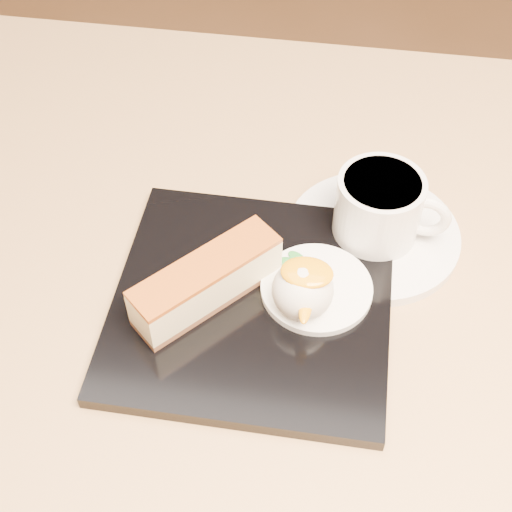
% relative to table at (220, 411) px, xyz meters
% --- Properties ---
extents(table, '(0.80, 0.80, 0.72)m').
position_rel_table_xyz_m(table, '(0.00, 0.00, 0.00)').
color(table, black).
rests_on(table, ground).
extents(dessert_plate, '(0.22, 0.22, 0.01)m').
position_rel_table_xyz_m(dessert_plate, '(0.03, 0.02, 0.16)').
color(dessert_plate, black).
rests_on(dessert_plate, table).
extents(cheesecake, '(0.11, 0.12, 0.04)m').
position_rel_table_xyz_m(cheesecake, '(-0.01, 0.01, 0.19)').
color(cheesecake, brown).
rests_on(cheesecake, dessert_plate).
extents(cream_smear, '(0.09, 0.09, 0.01)m').
position_rel_table_xyz_m(cream_smear, '(0.08, 0.03, 0.17)').
color(cream_smear, white).
rests_on(cream_smear, dessert_plate).
extents(ice_cream_scoop, '(0.05, 0.05, 0.05)m').
position_rel_table_xyz_m(ice_cream_scoop, '(0.07, 0.01, 0.19)').
color(ice_cream_scoop, white).
rests_on(ice_cream_scoop, cream_smear).
extents(mango_sauce, '(0.04, 0.03, 0.01)m').
position_rel_table_xyz_m(mango_sauce, '(0.07, 0.01, 0.21)').
color(mango_sauce, '#F39A07').
rests_on(mango_sauce, ice_cream_scoop).
extents(mint_sprig, '(0.04, 0.03, 0.00)m').
position_rel_table_xyz_m(mint_sprig, '(0.05, 0.06, 0.17)').
color(mint_sprig, '#2D8A2F').
rests_on(mint_sprig, cream_smear).
extents(saucer, '(0.15, 0.15, 0.01)m').
position_rel_table_xyz_m(saucer, '(0.12, 0.11, 0.16)').
color(saucer, white).
rests_on(saucer, table).
extents(coffee_cup, '(0.10, 0.07, 0.06)m').
position_rel_table_xyz_m(coffee_cup, '(0.12, 0.11, 0.20)').
color(coffee_cup, white).
rests_on(coffee_cup, saucer).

